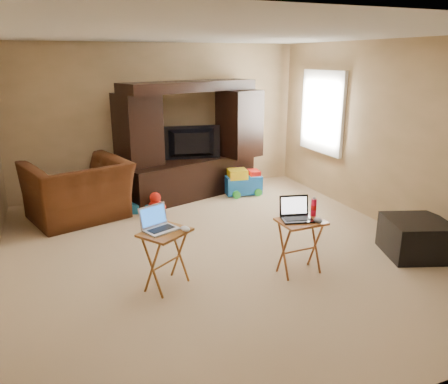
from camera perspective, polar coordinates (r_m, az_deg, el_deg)
name	(u,v)px	position (r m, az deg, el deg)	size (l,w,h in m)	color
floor	(218,250)	(5.42, -0.80, -7.53)	(5.50, 5.50, 0.00)	#CDB68E
ceiling	(217,34)	(4.93, -0.93, 19.92)	(5.50, 5.50, 0.00)	silver
wall_back	(159,120)	(7.62, -8.46, 9.35)	(5.00, 5.00, 0.00)	tan
wall_front	(386,238)	(2.75, 20.44, -5.59)	(5.00, 5.00, 0.00)	tan
wall_right	(390,136)	(6.35, 20.82, 6.88)	(5.50, 5.50, 0.00)	tan
window_pane	(323,112)	(7.52, 12.82, 10.16)	(1.20, 1.20, 0.00)	white
window_frame	(322,112)	(7.51, 12.70, 10.16)	(0.06, 1.14, 1.34)	white
entertainment_center	(191,141)	(7.25, -4.32, 6.72)	(2.33, 0.58, 1.91)	black
television	(192,143)	(7.22, -4.20, 6.35)	(0.97, 0.13, 0.56)	black
recliner	(78,191)	(6.61, -18.51, 0.15)	(1.32, 1.15, 0.86)	#46240F
child_rocker	(142,195)	(6.79, -10.70, -0.36)	(0.38, 0.43, 0.50)	#1A6691
plush_toy	(156,203)	(6.60, -8.94, -1.47)	(0.32, 0.27, 0.35)	red
push_toy	(243,181)	(7.48, 2.52, 1.39)	(0.62, 0.44, 0.47)	blue
ottoman	(416,238)	(5.68, 23.75, -5.46)	(0.68, 0.68, 0.44)	black
tray_table_left	(166,259)	(4.51, -7.56, -8.70)	(0.47, 0.38, 0.61)	#A25E27
tray_table_right	(300,247)	(4.82, 9.86, -7.07)	(0.47, 0.38, 0.61)	#AB6429
laptop_left	(161,219)	(4.37, -8.25, -3.56)	(0.32, 0.27, 0.24)	silver
laptop_right	(298,210)	(4.66, 9.58, -2.28)	(0.32, 0.27, 0.24)	black
mouse_left	(185,229)	(4.36, -5.07, -4.79)	(0.08, 0.12, 0.05)	white
mouse_right	(318,220)	(4.67, 12.20, -3.63)	(0.08, 0.12, 0.05)	#434449
water_bottle	(314,207)	(4.84, 11.63, -1.98)	(0.06, 0.06, 0.19)	red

